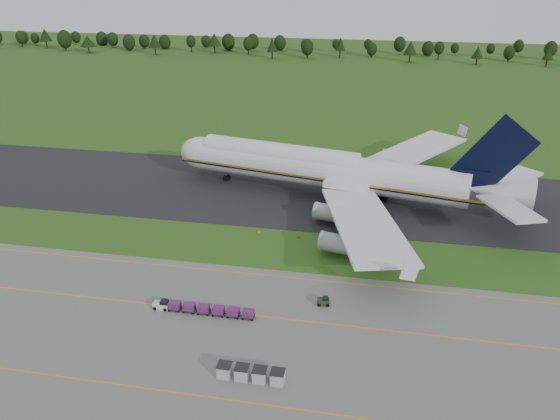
% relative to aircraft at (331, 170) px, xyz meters
% --- Properties ---
extents(ground, '(600.00, 600.00, 0.00)m').
position_rel_aircraft_xyz_m(ground, '(-5.67, -26.84, -6.67)').
color(ground, '#2B5318').
rests_on(ground, ground).
extents(apron, '(300.00, 52.00, 0.06)m').
position_rel_aircraft_xyz_m(apron, '(-5.67, -60.84, -6.64)').
color(apron, slate).
rests_on(apron, ground).
extents(taxiway, '(300.00, 40.00, 0.08)m').
position_rel_aircraft_xyz_m(taxiway, '(-5.67, 1.16, -6.63)').
color(taxiway, black).
rests_on(taxiway, ground).
extents(apron_markings, '(300.00, 30.20, 0.01)m').
position_rel_aircraft_xyz_m(apron_markings, '(-5.67, -53.82, -6.60)').
color(apron_markings, '#E29E0D').
rests_on(apron_markings, apron).
extents(tree_line, '(524.13, 22.36, 11.84)m').
position_rel_aircraft_xyz_m(tree_line, '(-1.10, 192.99, -0.41)').
color(tree_line, black).
rests_on(tree_line, ground).
extents(aircraft, '(83.48, 79.33, 23.34)m').
position_rel_aircraft_xyz_m(aircraft, '(0.00, 0.00, 0.00)').
color(aircraft, white).
rests_on(aircraft, ground).
extents(baggage_train, '(16.39, 1.49, 1.43)m').
position_rel_aircraft_xyz_m(baggage_train, '(-15.05, -49.61, -5.83)').
color(baggage_train, silver).
rests_on(baggage_train, apron).
extents(utility_cart, '(2.09, 1.44, 1.07)m').
position_rel_aircraft_xyz_m(utility_cart, '(3.38, -43.86, -6.08)').
color(utility_cart, '#292D1F').
rests_on(utility_cart, apron).
extents(uld_row, '(9.07, 1.87, 1.85)m').
position_rel_aircraft_xyz_m(uld_row, '(-4.09, -62.67, -5.67)').
color(uld_row, '#B0B0B0').
rests_on(uld_row, apron).
extents(edge_markers, '(24.77, 0.30, 0.60)m').
position_rel_aircraft_xyz_m(edge_markers, '(0.05, -21.50, -6.39)').
color(edge_markers, orange).
rests_on(edge_markers, ground).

